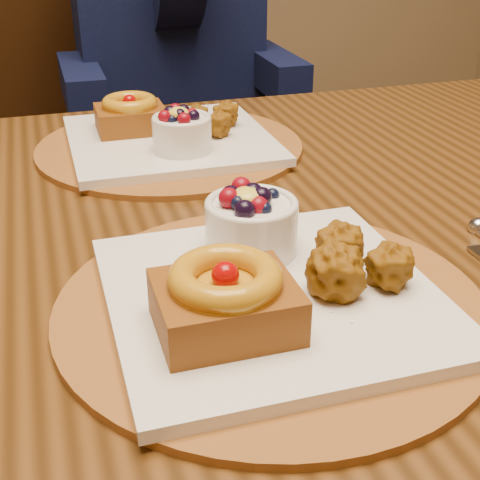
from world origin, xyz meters
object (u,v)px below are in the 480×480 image
object	(u,v)px
place_setting_far	(169,136)
chair_far	(47,155)
diner	(167,10)
place_setting_near	(267,283)
dining_table	(210,267)

from	to	relation	value
place_setting_far	chair_far	bearing A→B (deg)	104.15
place_setting_far	chair_far	world-z (taller)	chair_far
place_setting_far	diner	distance (m)	0.63
place_setting_near	place_setting_far	distance (m)	0.43
dining_table	place_setting_far	bearing A→B (deg)	90.51
chair_far	diner	distance (m)	0.45
dining_table	diner	world-z (taller)	diner
place_setting_far	dining_table	bearing A→B (deg)	-89.49
chair_far	diner	world-z (taller)	diner
dining_table	place_setting_near	bearing A→B (deg)	-90.71
dining_table	place_setting_near	xyz separation A→B (m)	(-0.00, -0.22, 0.10)
place_setting_far	diner	size ratio (longest dim) A/B	0.47
place_setting_near	place_setting_far	world-z (taller)	place_setting_near
place_setting_near	place_setting_far	xyz separation A→B (m)	(0.00, 0.43, -0.00)
place_setting_far	chair_far	xyz separation A→B (m)	(-0.17, 0.68, -0.25)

